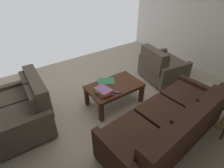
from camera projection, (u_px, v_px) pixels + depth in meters
name	position (u px, v px, depth m)	size (l,w,h in m)	color
ground_plane	(115.00, 106.00, 3.51)	(5.44, 4.82, 0.01)	tan
wall_left	(213.00, 16.00, 4.03)	(0.12, 4.82, 2.68)	silver
sofa_main	(169.00, 125.00, 2.61)	(2.15, 1.07, 0.82)	black
loveseat_near	(24.00, 109.00, 2.91)	(0.88, 1.20, 0.87)	black
coffee_table	(114.00, 88.00, 3.37)	(1.02, 0.62, 0.43)	#4C2819
end_table	(224.00, 103.00, 2.82)	(0.51, 0.51, 0.57)	brown
armchair_side	(161.00, 67.00, 4.10)	(0.92, 1.01, 0.82)	black
coffee_mug	(223.00, 96.00, 2.75)	(0.10, 0.08, 0.10)	white
book_stack	(104.00, 91.00, 3.10)	(0.29, 0.32, 0.10)	#385693
tv_remote	(117.00, 92.00, 3.13)	(0.14, 0.15, 0.02)	black
loose_magazine	(106.00, 81.00, 3.45)	(0.24, 0.32, 0.01)	#337F51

